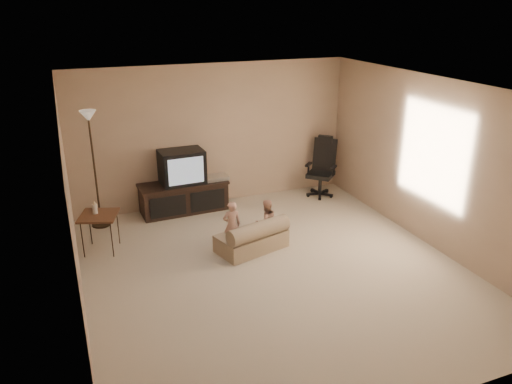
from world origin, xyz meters
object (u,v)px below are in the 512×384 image
office_chair (322,175)px  side_table (98,216)px  toddler_left (232,225)px  tv_stand (184,186)px  toddler_right (266,222)px  floor_lamp (91,143)px  child_sofa (253,238)px

office_chair → side_table: size_ratio=1.44×
office_chair → toddler_left: size_ratio=1.51×
tv_stand → toddler_right: tv_stand is taller
office_chair → toddler_right: bearing=-93.7°
tv_stand → office_chair: size_ratio=1.39×
side_table → toddler_left: (1.83, -0.63, -0.19)m
tv_stand → toddler_left: bearing=-81.0°
floor_lamp → child_sofa: (2.02, -1.75, -1.20)m
side_table → tv_stand: bearing=33.8°
office_chair → child_sofa: 2.62m
office_chair → toddler_right: size_ratio=1.56×
office_chair → floor_lamp: size_ratio=0.59×
floor_lamp → toddler_left: 2.56m
toddler_left → child_sofa: bearing=147.2°
toddler_left → toddler_right: toddler_left is taller
tv_stand → toddler_left: (0.32, -1.64, -0.09)m
toddler_left → toddler_right: 0.53m
toddler_right → side_table: bearing=-20.4°
child_sofa → toddler_right: 0.33m
tv_stand → child_sofa: size_ratio=1.39×
floor_lamp → toddler_right: (2.28, -1.62, -1.04)m
tv_stand → side_table: 1.82m
tv_stand → child_sofa: bearing=-74.4°
side_table → toddler_right: bearing=-16.6°
office_chair → side_table: (-4.12, -0.82, 0.16)m
office_chair → child_sofa: size_ratio=1.00×
tv_stand → floor_lamp: floor_lamp is taller
floor_lamp → side_table: bearing=-94.4°
side_table → toddler_right: (2.35, -0.70, -0.20)m
child_sofa → toddler_left: bearing=127.3°
side_table → toddler_left: 1.94m
toddler_left → tv_stand: bearing=-74.7°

